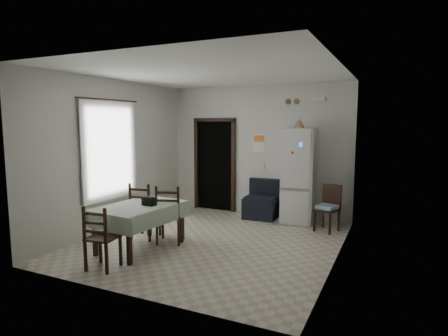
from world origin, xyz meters
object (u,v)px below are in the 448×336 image
navy_seat (261,199)px  dining_chair_near_head (103,237)px  corner_chair (327,208)px  dining_chair_far_right (170,214)px  fridge (299,176)px  dining_table (140,227)px  dining_chair_far_left (145,210)px

navy_seat → dining_chair_near_head: 3.81m
corner_chair → dining_chair_far_right: bearing=-122.6°
navy_seat → corner_chair: corner_chair is taller
fridge → dining_chair_near_head: (-1.91, -3.66, -0.52)m
navy_seat → dining_chair_near_head: (-1.09, -3.66, 0.05)m
dining_table → fridge: bearing=60.9°
fridge → navy_seat: size_ratio=2.35×
fridge → dining_table: 3.43m
navy_seat → dining_chair_near_head: size_ratio=0.89×
corner_chair → dining_table: (-2.61, -2.33, -0.08)m
fridge → dining_chair_far_right: bearing=-131.1°
navy_seat → corner_chair: (1.48, -0.42, 0.03)m
navy_seat → dining_chair_near_head: dining_chair_near_head is taller
dining_chair_near_head → dining_chair_far_right: bearing=-106.7°
fridge → navy_seat: (-0.82, -0.00, -0.57)m
dining_table → corner_chair: bearing=48.0°
corner_chair → navy_seat: bearing=-176.4°
fridge → corner_chair: bearing=-36.7°
dining_chair_far_left → dining_chair_far_right: (0.56, -0.04, 0.00)m
navy_seat → dining_chair_far_right: dining_chair_far_right is taller
fridge → dining_table: size_ratio=1.38×
corner_chair → dining_chair_near_head: size_ratio=0.96×
fridge → dining_chair_near_head: fridge is taller
fridge → dining_chair_far_right: size_ratio=1.93×
dining_chair_far_left → dining_chair_far_right: same height
corner_chair → dining_chair_far_right: (-2.35, -1.83, 0.06)m
dining_chair_far_left → dining_table: bearing=113.1°
fridge → dining_chair_far_right: (-1.69, -2.25, -0.47)m
fridge → dining_chair_near_head: size_ratio=2.10×
fridge → dining_table: bearing=-129.5°
dining_chair_far_right → dining_chair_near_head: dining_chair_far_right is taller
navy_seat → dining_chair_far_right: bearing=-113.9°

